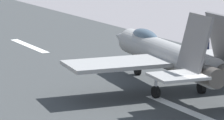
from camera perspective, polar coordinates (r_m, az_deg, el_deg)
ground_plane at (r=36.68m, az=7.32°, el=-4.79°), size 400.00×400.00×0.00m
runway_strip at (r=36.66m, az=7.34°, el=-4.79°), size 240.00×26.00×0.02m
fighter_jet at (r=41.67m, az=4.93°, el=0.53°), size 16.92×14.31×5.56m
crew_person at (r=56.49m, az=8.41°, el=1.69°), size 0.64×0.44×1.72m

